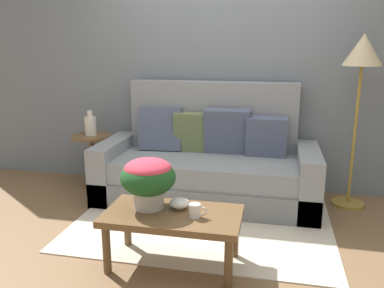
{
  "coord_description": "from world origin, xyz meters",
  "views": [
    {
      "loc": [
        0.59,
        -3.12,
        1.54
      ],
      "look_at": [
        -0.07,
        -0.05,
        0.74
      ],
      "focal_mm": 36.92,
      "sensor_mm": 36.0,
      "label": 1
    }
  ],
  "objects_px": {
    "table_vase": "(91,125)",
    "potted_plant": "(148,177)",
    "snack_bowl": "(179,203)",
    "side_table": "(92,151)",
    "couch": "(208,165)",
    "coffee_table": "(173,220)",
    "floor_lamp": "(362,65)",
    "coffee_mug": "(195,211)"
  },
  "relations": [
    {
      "from": "coffee_mug",
      "to": "table_vase",
      "type": "relative_size",
      "value": 0.46
    },
    {
      "from": "floor_lamp",
      "to": "snack_bowl",
      "type": "bearing_deg",
      "value": -135.96
    },
    {
      "from": "floor_lamp",
      "to": "snack_bowl",
      "type": "height_order",
      "value": "floor_lamp"
    },
    {
      "from": "coffee_mug",
      "to": "table_vase",
      "type": "xyz_separation_m",
      "value": [
        -1.46,
        1.44,
        0.24
      ]
    },
    {
      "from": "couch",
      "to": "snack_bowl",
      "type": "bearing_deg",
      "value": -89.66
    },
    {
      "from": "floor_lamp",
      "to": "coffee_table",
      "type": "bearing_deg",
      "value": -134.79
    },
    {
      "from": "side_table",
      "to": "snack_bowl",
      "type": "bearing_deg",
      "value": -44.85
    },
    {
      "from": "potted_plant",
      "to": "snack_bowl",
      "type": "relative_size",
      "value": 2.68
    },
    {
      "from": "side_table",
      "to": "potted_plant",
      "type": "height_order",
      "value": "potted_plant"
    },
    {
      "from": "couch",
      "to": "side_table",
      "type": "bearing_deg",
      "value": 176.95
    },
    {
      "from": "table_vase",
      "to": "potted_plant",
      "type": "bearing_deg",
      "value": -50.87
    },
    {
      "from": "table_vase",
      "to": "side_table",
      "type": "bearing_deg",
      "value": -72.62
    },
    {
      "from": "couch",
      "to": "coffee_table",
      "type": "xyz_separation_m",
      "value": [
        -0.02,
        -1.32,
        -0.01
      ]
    },
    {
      "from": "side_table",
      "to": "coffee_table",
      "type": "bearing_deg",
      "value": -47.27
    },
    {
      "from": "floor_lamp",
      "to": "table_vase",
      "type": "height_order",
      "value": "floor_lamp"
    },
    {
      "from": "coffee_table",
      "to": "table_vase",
      "type": "height_order",
      "value": "table_vase"
    },
    {
      "from": "side_table",
      "to": "floor_lamp",
      "type": "height_order",
      "value": "floor_lamp"
    },
    {
      "from": "potted_plant",
      "to": "coffee_mug",
      "type": "distance_m",
      "value": 0.41
    },
    {
      "from": "floor_lamp",
      "to": "potted_plant",
      "type": "bearing_deg",
      "value": -139.56
    },
    {
      "from": "coffee_mug",
      "to": "floor_lamp",
      "type": "bearing_deg",
      "value": 49.65
    },
    {
      "from": "coffee_table",
      "to": "snack_bowl",
      "type": "bearing_deg",
      "value": 71.42
    },
    {
      "from": "coffee_table",
      "to": "coffee_mug",
      "type": "xyz_separation_m",
      "value": [
        0.17,
        -0.04,
        0.1
      ]
    },
    {
      "from": "floor_lamp",
      "to": "potted_plant",
      "type": "distance_m",
      "value": 2.22
    },
    {
      "from": "side_table",
      "to": "table_vase",
      "type": "relative_size",
      "value": 2.19
    },
    {
      "from": "potted_plant",
      "to": "couch",
      "type": "bearing_deg",
      "value": 80.48
    },
    {
      "from": "floor_lamp",
      "to": "snack_bowl",
      "type": "relative_size",
      "value": 11.19
    },
    {
      "from": "potted_plant",
      "to": "table_vase",
      "type": "xyz_separation_m",
      "value": [
        -1.1,
        1.35,
        0.06
      ]
    },
    {
      "from": "coffee_mug",
      "to": "table_vase",
      "type": "height_order",
      "value": "table_vase"
    },
    {
      "from": "coffee_table",
      "to": "floor_lamp",
      "type": "bearing_deg",
      "value": 45.21
    },
    {
      "from": "snack_bowl",
      "to": "side_table",
      "type": "bearing_deg",
      "value": 135.15
    },
    {
      "from": "coffee_table",
      "to": "side_table",
      "type": "distance_m",
      "value": 1.89
    },
    {
      "from": "floor_lamp",
      "to": "table_vase",
      "type": "bearing_deg",
      "value": -179.69
    },
    {
      "from": "couch",
      "to": "table_vase",
      "type": "distance_m",
      "value": 1.35
    },
    {
      "from": "coffee_mug",
      "to": "snack_bowl",
      "type": "relative_size",
      "value": 0.84
    },
    {
      "from": "couch",
      "to": "side_table",
      "type": "xyz_separation_m",
      "value": [
        -1.3,
        0.07,
        0.05
      ]
    },
    {
      "from": "coffee_table",
      "to": "table_vase",
      "type": "bearing_deg",
      "value": 132.53
    },
    {
      "from": "couch",
      "to": "coffee_mug",
      "type": "height_order",
      "value": "couch"
    },
    {
      "from": "coffee_table",
      "to": "side_table",
      "type": "bearing_deg",
      "value": 132.73
    },
    {
      "from": "coffee_table",
      "to": "coffee_mug",
      "type": "bearing_deg",
      "value": -13.06
    },
    {
      "from": "potted_plant",
      "to": "table_vase",
      "type": "distance_m",
      "value": 1.74
    },
    {
      "from": "couch",
      "to": "table_vase",
      "type": "bearing_deg",
      "value": 176.29
    },
    {
      "from": "table_vase",
      "to": "coffee_table",
      "type": "bearing_deg",
      "value": -47.47
    }
  ]
}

